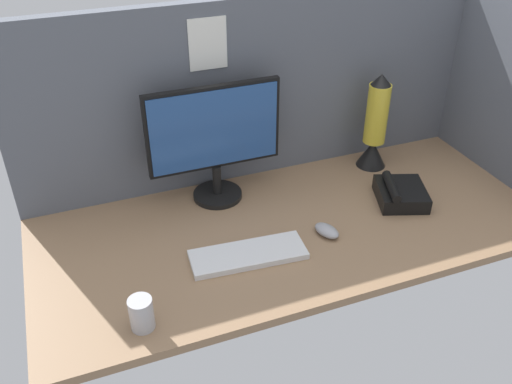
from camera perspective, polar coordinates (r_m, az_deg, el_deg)
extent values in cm
cube|color=#8C6B4C|center=(194.57, 4.18, -3.35)|extent=(180.00, 80.00, 3.00)
cube|color=#565B66|center=(206.85, 0.20, 10.47)|extent=(180.00, 5.00, 68.08)
cube|color=white|center=(191.45, -4.99, 14.97)|extent=(13.25, 0.40, 17.59)
cylinder|color=black|center=(205.69, -3.98, -0.26)|extent=(18.00, 18.00, 1.80)
cylinder|color=black|center=(202.22, -4.05, 1.25)|extent=(3.20, 3.20, 11.00)
cube|color=black|center=(192.85, -4.38, 6.65)|extent=(47.97, 2.40, 30.66)
cube|color=#264C8C|center=(191.65, -4.26, 6.47)|extent=(45.57, 0.60, 28.26)
cube|color=silver|center=(177.25, -0.82, -6.47)|extent=(37.94, 15.98, 2.00)
ellipsoid|color=#99999E|center=(187.43, 7.32, -3.97)|extent=(8.51, 10.93, 3.40)
cylinder|color=#B2B2B7|center=(155.93, -11.73, -12.19)|extent=(6.71, 6.71, 9.92)
cone|color=black|center=(227.60, 11.86, 3.95)|extent=(11.88, 11.88, 10.80)
cylinder|color=gold|center=(219.84, 12.38, 7.87)|extent=(8.64, 8.64, 23.76)
cone|color=black|center=(214.35, 12.83, 11.25)|extent=(7.78, 7.78, 4.32)
cube|color=black|center=(208.87, 14.72, -0.20)|extent=(22.37, 23.59, 5.60)
cylinder|color=black|center=(204.10, 13.81, 0.56)|extent=(8.73, 17.19, 3.20)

